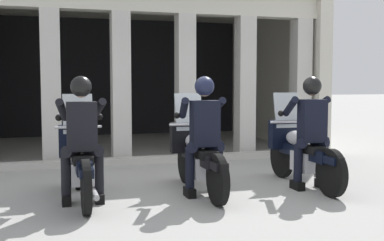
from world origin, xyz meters
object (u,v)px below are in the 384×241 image
Objects in this scene: police_officer_left at (82,129)px; motorcycle_right at (300,151)px; motorcycle_left at (81,160)px; police_officer_center at (204,126)px; police_officer_right at (311,123)px; motorcycle_center at (198,155)px.

police_officer_left is 3.19m from motorcycle_right.
police_officer_center is at bearing -12.05° from motorcycle_left.
police_officer_left is 3.15m from police_officer_right.
motorcycle_center is (1.58, 0.25, -0.44)m from police_officer_left.
motorcycle_left is at bearing 179.25° from motorcycle_center.
motorcycle_center is 1.57m from motorcycle_right.
police_officer_center is at bearing -1.88° from police_officer_left.
police_officer_left is 1.57m from police_officer_center.
police_officer_right is (1.57, -0.31, 0.44)m from motorcycle_center.
police_officer_left reaches higher than motorcycle_center.
motorcycle_left is at bearing 89.19° from police_officer_left.
police_officer_right reaches higher than motorcycle_center.
police_officer_left is 1.65m from motorcycle_center.
police_officer_center is 0.78× the size of motorcycle_right.
motorcycle_right is at bearing 88.94° from police_officer_right.
motorcycle_right is (3.15, -0.06, 0.00)m from motorcycle_left.
motorcycle_left is 1.29× the size of police_officer_left.
police_officer_left is (-0.00, -0.28, 0.44)m from motorcycle_left.
police_officer_center is at bearing -89.68° from motorcycle_center.
police_officer_right is (3.15, -0.34, 0.44)m from motorcycle_left.
motorcycle_right is 1.29× the size of police_officer_right.
motorcycle_right is at bearing -0.24° from motorcycle_center.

